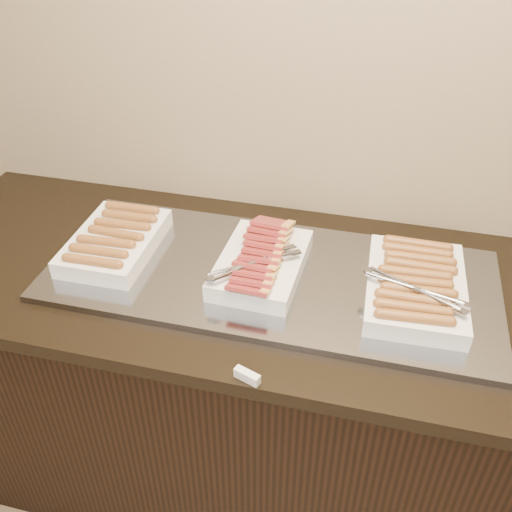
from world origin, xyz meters
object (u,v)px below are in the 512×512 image
(dish_right, at_px, (415,286))
(counter, at_px, (260,387))
(dish_left, at_px, (115,241))
(warming_tray, at_px, (270,276))
(dish_center, at_px, (261,262))

(dish_right, bearing_deg, counter, 177.71)
(dish_left, bearing_deg, counter, -0.47)
(counter, xyz_separation_m, warming_tray, (0.03, 0.00, 0.46))
(counter, height_order, dish_right, dish_right)
(dish_left, xyz_separation_m, dish_center, (0.42, -0.00, 0.01))
(dish_center, bearing_deg, dish_right, 2.23)
(warming_tray, height_order, dish_center, dish_center)
(counter, xyz_separation_m, dish_left, (-0.42, 0.00, 0.50))
(dish_left, height_order, dish_center, dish_center)
(counter, xyz_separation_m, dish_center, (0.00, -0.00, 0.50))
(counter, distance_m, dish_left, 0.65)
(dish_center, bearing_deg, counter, 101.48)
(dish_left, bearing_deg, warming_tray, -0.47)
(counter, bearing_deg, dish_left, 180.00)
(dish_center, distance_m, dish_right, 0.40)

